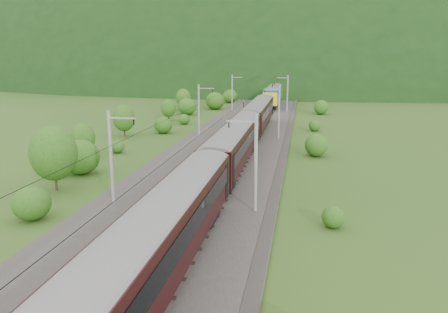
# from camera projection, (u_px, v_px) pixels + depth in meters

# --- Properties ---
(ground) EXTENTS (600.00, 600.00, 0.00)m
(ground) POSITION_uv_depth(u_px,v_px,m) (182.00, 209.00, 37.11)
(ground) COLOR #274D18
(ground) RESTS_ON ground
(railbed) EXTENTS (14.00, 220.00, 0.30)m
(railbed) POSITION_uv_depth(u_px,v_px,m) (208.00, 176.00, 46.65)
(railbed) COLOR #38332D
(railbed) RESTS_ON ground
(track_left) EXTENTS (2.40, 220.00, 0.27)m
(track_left) POSITION_uv_depth(u_px,v_px,m) (186.00, 173.00, 47.01)
(track_left) COLOR brown
(track_left) RESTS_ON railbed
(track_right) EXTENTS (2.40, 220.00, 0.27)m
(track_right) POSITION_uv_depth(u_px,v_px,m) (230.00, 175.00, 46.18)
(track_right) COLOR brown
(track_right) RESTS_ON railbed
(catenary_left) EXTENTS (2.54, 192.28, 8.00)m
(catenary_left) POSITION_uv_depth(u_px,v_px,m) (199.00, 109.00, 67.77)
(catenary_left) COLOR gray
(catenary_left) RESTS_ON railbed
(catenary_right) EXTENTS (2.54, 192.28, 8.00)m
(catenary_right) POSITION_uv_depth(u_px,v_px,m) (279.00, 111.00, 65.63)
(catenary_right) COLOR gray
(catenary_right) RESTS_ON railbed
(overhead_wires) EXTENTS (4.83, 198.00, 0.03)m
(overhead_wires) POSITION_uv_depth(u_px,v_px,m) (207.00, 111.00, 45.04)
(overhead_wires) COLOR black
(overhead_wires) RESTS_ON ground
(mountain_main) EXTENTS (504.00, 360.00, 244.00)m
(mountain_main) POSITION_uv_depth(u_px,v_px,m) (290.00, 74.00, 286.00)
(mountain_main) COLOR #153311
(mountain_main) RESTS_ON ground
(mountain_ridge) EXTENTS (336.00, 280.00, 132.00)m
(mountain_ridge) POSITION_uv_depth(u_px,v_px,m) (138.00, 70.00, 345.23)
(mountain_ridge) COLOR #153311
(mountain_ridge) RESTS_ON ground
(train) EXTENTS (3.28, 132.69, 5.73)m
(train) POSITION_uv_depth(u_px,v_px,m) (235.00, 137.00, 48.66)
(train) COLOR black
(train) RESTS_ON ground
(hazard_post_near) EXTENTS (0.16, 0.16, 1.54)m
(hazard_post_near) POSITION_uv_depth(u_px,v_px,m) (248.00, 120.00, 79.52)
(hazard_post_near) COLOR red
(hazard_post_near) RESTS_ON railbed
(hazard_post_far) EXTENTS (0.15, 0.15, 1.39)m
(hazard_post_far) POSITION_uv_depth(u_px,v_px,m) (241.00, 132.00, 68.05)
(hazard_post_far) COLOR red
(hazard_post_far) RESTS_ON railbed
(signal) EXTENTS (0.26, 0.26, 2.34)m
(signal) POSITION_uv_depth(u_px,v_px,m) (244.00, 105.00, 98.13)
(signal) COLOR black
(signal) RESTS_ON railbed
(vegetation_left) EXTENTS (12.33, 143.05, 6.36)m
(vegetation_left) POSITION_uv_depth(u_px,v_px,m) (135.00, 129.00, 62.58)
(vegetation_left) COLOR #225015
(vegetation_left) RESTS_ON ground
(vegetation_right) EXTENTS (5.33, 105.05, 2.83)m
(vegetation_right) POSITION_uv_depth(u_px,v_px,m) (329.00, 168.00, 45.51)
(vegetation_right) COLOR #225015
(vegetation_right) RESTS_ON ground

